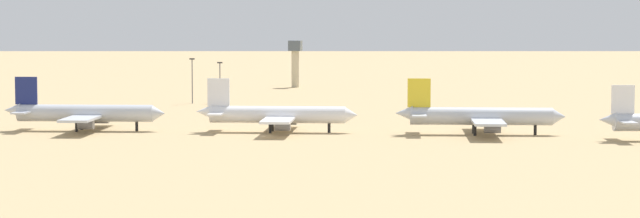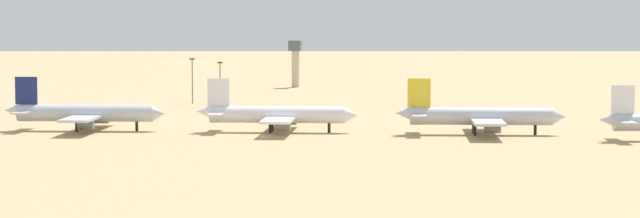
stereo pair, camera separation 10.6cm
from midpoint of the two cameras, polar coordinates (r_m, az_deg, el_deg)
name	(u,v)px [view 1 (the left image)]	position (r m, az deg, el deg)	size (l,w,h in m)	color
ground	(266,136)	(304.91, -2.60, -1.30)	(4000.00, 4000.00, 0.00)	tan
parked_jet_navy_1	(84,113)	(324.15, -11.13, -0.20)	(43.31, 36.67, 14.30)	silver
parked_jet_white_2	(276,115)	(314.38, -2.11, -0.27)	(42.69, 36.06, 14.09)	white
parked_jet_yellow_3	(479,116)	(310.65, 7.54, -0.35)	(43.60, 36.89, 14.40)	silver
control_tower	(295,59)	(507.53, -1.18, 2.38)	(5.20, 5.20, 19.72)	#C6B793
light_pole_mid	(220,79)	(419.93, -4.76, 1.42)	(1.80, 0.50, 14.25)	#59595E
light_pole_east	(192,77)	(417.82, -6.08, 1.50)	(1.80, 0.50, 15.66)	#59595E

